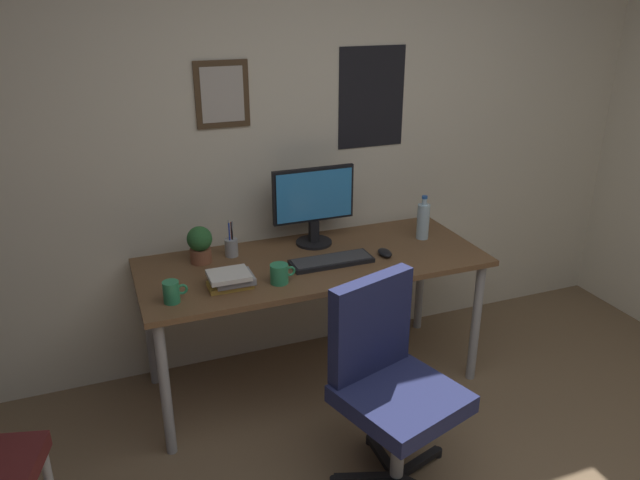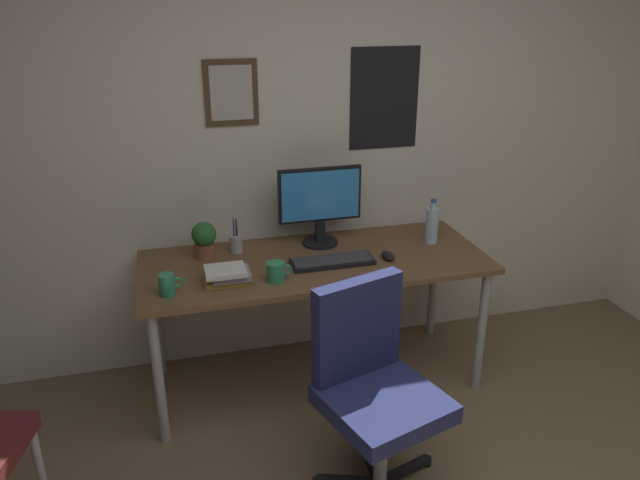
% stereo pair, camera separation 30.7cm
% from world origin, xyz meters
% --- Properties ---
extents(wall_back, '(4.40, 0.10, 2.60)m').
position_xyz_m(wall_back, '(-0.00, 2.15, 1.30)').
color(wall_back, beige).
rests_on(wall_back, ground_plane).
extents(desk, '(1.81, 0.73, 0.75)m').
position_xyz_m(desk, '(-0.16, 1.70, 0.68)').
color(desk, brown).
rests_on(desk, ground_plane).
extents(office_chair, '(0.58, 0.59, 0.95)m').
position_xyz_m(office_chair, '(-0.12, 0.90, 0.53)').
color(office_chair, '#1E234C').
rests_on(office_chair, ground_plane).
extents(monitor, '(0.46, 0.20, 0.43)m').
position_xyz_m(monitor, '(-0.08, 1.91, 0.99)').
color(monitor, black).
rests_on(monitor, desk).
extents(keyboard, '(0.43, 0.15, 0.03)m').
position_xyz_m(keyboard, '(-0.09, 1.63, 0.76)').
color(keyboard, black).
rests_on(keyboard, desk).
extents(computer_mouse, '(0.06, 0.11, 0.04)m').
position_xyz_m(computer_mouse, '(0.21, 1.61, 0.77)').
color(computer_mouse, black).
rests_on(computer_mouse, desk).
extents(water_bottle, '(0.07, 0.07, 0.25)m').
position_xyz_m(water_bottle, '(0.52, 1.76, 0.85)').
color(water_bottle, silver).
rests_on(water_bottle, desk).
extents(coffee_mug_near, '(0.13, 0.09, 0.10)m').
position_xyz_m(coffee_mug_near, '(-0.41, 1.51, 0.80)').
color(coffee_mug_near, '#2D8C59').
rests_on(coffee_mug_near, desk).
extents(coffee_mug_far, '(0.11, 0.08, 0.10)m').
position_xyz_m(coffee_mug_far, '(-0.92, 1.49, 0.80)').
color(coffee_mug_far, '#2D8C59').
rests_on(coffee_mug_far, desk).
extents(potted_plant, '(0.13, 0.13, 0.19)m').
position_xyz_m(potted_plant, '(-0.71, 1.89, 0.85)').
color(potted_plant, brown).
rests_on(potted_plant, desk).
extents(pen_cup, '(0.07, 0.07, 0.20)m').
position_xyz_m(pen_cup, '(-0.55, 1.91, 0.80)').
color(pen_cup, '#9EA0A5').
rests_on(pen_cup, desk).
extents(book_stack_left, '(0.22, 0.17, 0.08)m').
position_xyz_m(book_stack_left, '(-0.64, 1.55, 0.79)').
color(book_stack_left, gold).
rests_on(book_stack_left, desk).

